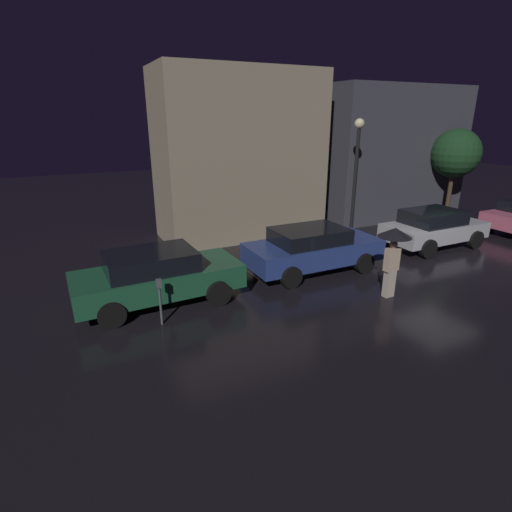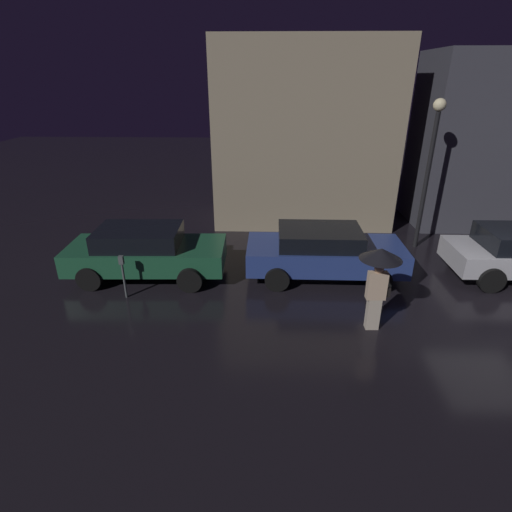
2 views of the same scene
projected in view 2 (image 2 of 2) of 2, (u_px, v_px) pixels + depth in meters
name	position (u px, v px, depth m)	size (l,w,h in m)	color
ground_plane	(502.00, 304.00, 10.26)	(60.00, 60.00, 0.00)	black
building_facade_left	(304.00, 136.00, 14.96)	(6.63, 3.00, 6.60)	gray
parked_car_green	(145.00, 251.00, 11.39)	(4.47, 2.01, 1.48)	#1E5638
parked_car_blue	(323.00, 251.00, 11.39)	(4.44, 2.05, 1.46)	navy
pedestrian_with_umbrella	(379.00, 269.00, 8.65)	(0.92, 0.92, 2.01)	beige
parking_meter	(123.00, 272.00, 10.26)	(0.12, 0.10, 1.19)	#4C5154
street_lamp_near	(431.00, 154.00, 12.42)	(0.38, 0.38, 4.76)	black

